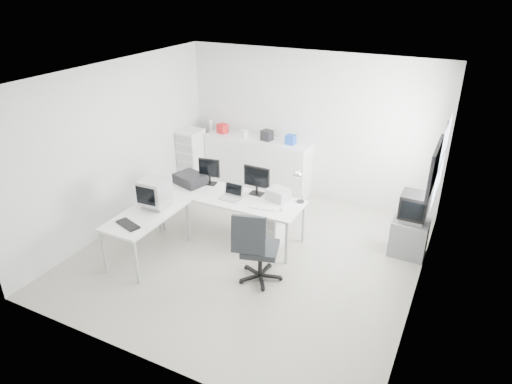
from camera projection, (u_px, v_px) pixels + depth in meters
The scene contains 30 objects.
floor at pixel (250, 253), 7.26m from camera, with size 5.00×5.00×0.01m, color beige.
ceiling at pixel (249, 76), 6.04m from camera, with size 5.00×5.00×0.01m, color white.
back_wall at pixel (310, 126), 8.66m from camera, with size 5.00×0.02×2.80m, color silver.
left_wall at pixel (118, 146), 7.65m from camera, with size 0.02×5.00×2.80m, color silver.
right_wall at pixel (429, 208), 5.64m from camera, with size 0.02×5.00×2.80m, color silver.
window at pixel (442, 161), 6.53m from camera, with size 0.02×1.20×1.10m, color white, non-canonical shape.
wall_picture at pixel (435, 168), 5.52m from camera, with size 0.04×0.90×0.60m, color black, non-canonical shape.
main_desk at pixel (231, 216), 7.59m from camera, with size 2.40×0.80×0.75m, color silver, non-canonical shape.
side_desk at pixel (148, 235), 7.05m from camera, with size 0.70×1.40×0.75m, color silver, non-canonical shape.
drawer_pedestal at pixel (271, 228), 7.38m from camera, with size 0.40×0.50×0.60m, color silver.
inkjet_printer at pixel (190, 179), 7.81m from camera, with size 0.50×0.39×0.18m, color black.
lcd_monitor_small at pixel (209, 171), 7.75m from camera, with size 0.37×0.21×0.47m, color black, non-canonical shape.
lcd_monitor_large at pixel (257, 181), 7.39m from camera, with size 0.45×0.18×0.47m, color black, non-canonical shape.
laptop at pixel (230, 192), 7.28m from camera, with size 0.35×0.36×0.23m, color #B7B7BA, non-canonical shape.
white_keyboard at pixel (263, 207), 7.04m from camera, with size 0.40×0.12×0.02m, color silver.
white_mouse at pixel (282, 209), 6.95m from camera, with size 0.06×0.06×0.06m, color silver.
laser_printer at pixel (278, 194), 7.27m from camera, with size 0.32×0.28×0.19m, color #9F9F9F.
desk_lamp at pixel (301, 190), 7.14m from camera, with size 0.14×0.14×0.43m, color silver, non-canonical shape.
crt_monitor at pixel (155, 194), 6.99m from camera, with size 0.39×0.39×0.45m, color #B7B7BA, non-canonical shape.
black_keyboard at pixel (128, 225), 6.56m from camera, with size 0.41×0.16×0.03m, color black.
office_chair at pixel (260, 246), 6.42m from camera, with size 0.65×0.65×1.12m, color #2A2C2F, non-canonical shape.
tv_cabinet at pixel (409, 237), 7.13m from camera, with size 0.54×0.44×0.59m, color slate.
crt_tv at pixel (414, 208), 6.90m from camera, with size 0.50×0.48×0.45m, color black, non-canonical shape.
sideboard at pixel (258, 164), 9.22m from camera, with size 2.15×0.54×1.08m, color silver.
clutter_box_a at pixel (222, 128), 9.27m from camera, with size 0.19×0.17×0.19m, color red.
clutter_box_b at pixel (244, 133), 9.08m from camera, with size 0.14×0.12×0.14m, color silver.
clutter_box_c at pixel (267, 135), 8.86m from camera, with size 0.20×0.18×0.20m, color black.
clutter_box_d at pixel (291, 140), 8.67m from camera, with size 0.18×0.16×0.18m, color blue.
clutter_bottle at pixel (211, 125), 9.41m from camera, with size 0.07×0.07×0.22m, color silver.
filing_cabinet at pixel (192, 158), 9.38m from camera, with size 0.41×0.49×1.18m, color silver.
Camera 1 is at (2.81, -5.43, 4.04)m, focal length 32.00 mm.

